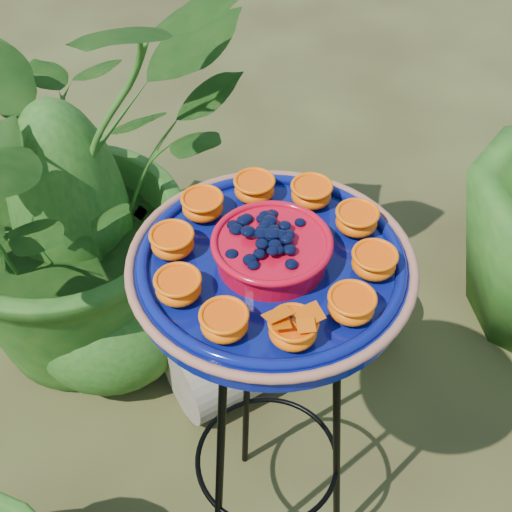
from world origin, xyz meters
name	(u,v)px	position (x,y,z in m)	size (l,w,h in m)	color
ground_plane	(281,500)	(0.00, 0.00, 0.00)	(20.00, 20.00, 0.00)	#2E2514
tripod_stand	(269,400)	(-0.03, -0.05, 0.48)	(0.36, 0.36, 0.79)	black
feeder_dish	(272,262)	(-0.03, -0.05, 0.82)	(0.51, 0.51, 0.09)	#081061
driftwood_log	(287,335)	(0.01, 0.40, 0.10)	(0.21, 0.21, 0.62)	gray
shrub_back_left	(63,178)	(-0.52, 0.53, 0.51)	(0.91, 0.79, 1.01)	#184A13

